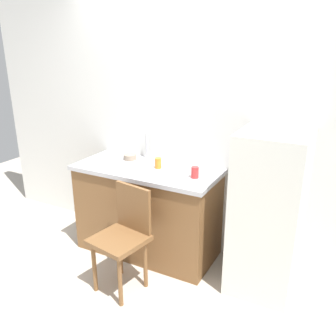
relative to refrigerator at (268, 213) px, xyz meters
The scene contains 10 objects.
ground_plane 1.28m from the refrigerator, 142.99° to the right, with size 8.00×8.00×0.00m, color #BCB2A3.
back_wall 1.12m from the refrigerator, 157.86° to the left, with size 4.80×0.10×2.62m, color silver.
cabinet_base 1.17m from the refrigerator, behind, with size 1.34×0.60×0.85m, color brown.
countertop 1.16m from the refrigerator, behind, with size 1.38×0.64×0.04m, color #B7B7BC.
faucet 1.36m from the refrigerator, 169.02° to the left, with size 0.02×0.02×0.26m, color #B7B7BC.
refrigerator is the anchor object (origin of this frame).
chair 1.19m from the refrigerator, 151.16° to the right, with size 0.46×0.46×0.89m.
terracotta_bowl 1.44m from the refrigerator, behind, with size 0.13×0.13×0.05m, color gray.
cup_red 0.69m from the refrigerator, behind, with size 0.07×0.07×0.10m, color red.
cup_orange 1.07m from the refrigerator, behind, with size 0.06×0.06×0.10m, color orange.
Camera 1 is at (1.34, -2.01, 1.98)m, focal length 37.69 mm.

